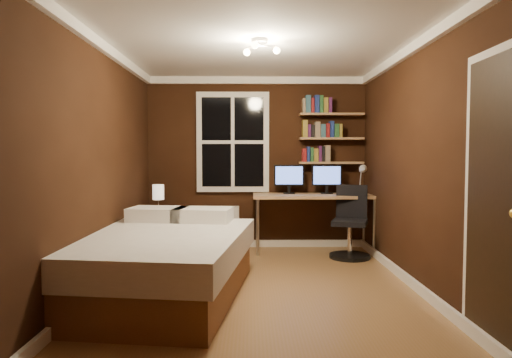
{
  "coord_description": "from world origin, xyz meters",
  "views": [
    {
      "loc": [
        -0.08,
        -4.64,
        1.36
      ],
      "look_at": [
        -0.03,
        0.45,
        1.09
      ],
      "focal_mm": 32.0,
      "sensor_mm": 36.0,
      "label": 1
    }
  ],
  "objects_px": {
    "desk_lamp": "(362,179)",
    "office_chair": "(350,230)",
    "monitor_right": "(327,179)",
    "bedside_lamp": "(158,201)",
    "monitor_left": "(289,179)",
    "desk": "(313,198)",
    "radiator": "(225,227)",
    "nightstand": "(159,237)",
    "bed": "(157,262)"
  },
  "relations": [
    {
      "from": "desk_lamp",
      "to": "office_chair",
      "type": "bearing_deg",
      "value": -129.58
    },
    {
      "from": "monitor_right",
      "to": "desk_lamp",
      "type": "xyz_separation_m",
      "value": [
        0.44,
        -0.24,
        0.01
      ]
    },
    {
      "from": "bedside_lamp",
      "to": "monitor_right",
      "type": "relative_size",
      "value": 1.01
    },
    {
      "from": "bedside_lamp",
      "to": "monitor_left",
      "type": "xyz_separation_m",
      "value": [
        1.78,
        0.41,
        0.27
      ]
    },
    {
      "from": "bedside_lamp",
      "to": "desk",
      "type": "distance_m",
      "value": 2.14
    },
    {
      "from": "radiator",
      "to": "monitor_left",
      "type": "distance_m",
      "value": 1.17
    },
    {
      "from": "radiator",
      "to": "monitor_left",
      "type": "height_order",
      "value": "monitor_left"
    },
    {
      "from": "radiator",
      "to": "desk_lamp",
      "type": "xyz_separation_m",
      "value": [
        1.9,
        -0.38,
        0.72
      ]
    },
    {
      "from": "radiator",
      "to": "office_chair",
      "type": "bearing_deg",
      "value": -20.46
    },
    {
      "from": "desk_lamp",
      "to": "office_chair",
      "type": "distance_m",
      "value": 0.74
    },
    {
      "from": "nightstand",
      "to": "desk",
      "type": "relative_size",
      "value": 0.31
    },
    {
      "from": "bedside_lamp",
      "to": "radiator",
      "type": "height_order",
      "value": "bedside_lamp"
    },
    {
      "from": "bedside_lamp",
      "to": "desk",
      "type": "relative_size",
      "value": 0.26
    },
    {
      "from": "monitor_right",
      "to": "office_chair",
      "type": "distance_m",
      "value": 0.85
    },
    {
      "from": "monitor_left",
      "to": "desk_lamp",
      "type": "distance_m",
      "value": 1.01
    },
    {
      "from": "desk",
      "to": "desk_lamp",
      "type": "distance_m",
      "value": 0.72
    },
    {
      "from": "radiator",
      "to": "desk",
      "type": "height_order",
      "value": "desk"
    },
    {
      "from": "nightstand",
      "to": "office_chair",
      "type": "bearing_deg",
      "value": 13.23
    },
    {
      "from": "bed",
      "to": "desk",
      "type": "height_order",
      "value": "desk"
    },
    {
      "from": "bed",
      "to": "bedside_lamp",
      "type": "relative_size",
      "value": 5.61
    },
    {
      "from": "desk",
      "to": "monitor_right",
      "type": "xyz_separation_m",
      "value": [
        0.2,
        0.09,
        0.27
      ]
    },
    {
      "from": "radiator",
      "to": "desk",
      "type": "bearing_deg",
      "value": -10.22
    },
    {
      "from": "radiator",
      "to": "desk",
      "type": "distance_m",
      "value": 1.36
    },
    {
      "from": "monitor_right",
      "to": "nightstand",
      "type": "bearing_deg",
      "value": -169.85
    },
    {
      "from": "monitor_left",
      "to": "radiator",
      "type": "bearing_deg",
      "value": 171.22
    },
    {
      "from": "desk",
      "to": "bed",
      "type": "bearing_deg",
      "value": -131.26
    },
    {
      "from": "nightstand",
      "to": "bedside_lamp",
      "type": "height_order",
      "value": "bedside_lamp"
    },
    {
      "from": "bed",
      "to": "monitor_right",
      "type": "relative_size",
      "value": 5.69
    },
    {
      "from": "desk",
      "to": "radiator",
      "type": "bearing_deg",
      "value": 169.78
    },
    {
      "from": "nightstand",
      "to": "office_chair",
      "type": "xyz_separation_m",
      "value": [
        2.55,
        -0.08,
        0.09
      ]
    },
    {
      "from": "radiator",
      "to": "monitor_right",
      "type": "bearing_deg",
      "value": -5.57
    },
    {
      "from": "bed",
      "to": "bedside_lamp",
      "type": "xyz_separation_m",
      "value": [
        -0.33,
        1.72,
        0.42
      ]
    },
    {
      "from": "bedside_lamp",
      "to": "monitor_left",
      "type": "bearing_deg",
      "value": 13.12
    },
    {
      "from": "bedside_lamp",
      "to": "radiator",
      "type": "relative_size",
      "value": 0.71
    },
    {
      "from": "desk",
      "to": "office_chair",
      "type": "relative_size",
      "value": 1.77
    },
    {
      "from": "radiator",
      "to": "monitor_right",
      "type": "xyz_separation_m",
      "value": [
        1.46,
        -0.14,
        0.71
      ]
    },
    {
      "from": "bed",
      "to": "monitor_left",
      "type": "bearing_deg",
      "value": 63.24
    },
    {
      "from": "monitor_left",
      "to": "desk_lamp",
      "type": "bearing_deg",
      "value": -13.8
    },
    {
      "from": "bed",
      "to": "nightstand",
      "type": "bearing_deg",
      "value": 108.28
    },
    {
      "from": "bed",
      "to": "nightstand",
      "type": "xyz_separation_m",
      "value": [
        -0.33,
        1.72,
        -0.06
      ]
    },
    {
      "from": "desk",
      "to": "office_chair",
      "type": "height_order",
      "value": "office_chair"
    },
    {
      "from": "nightstand",
      "to": "office_chair",
      "type": "height_order",
      "value": "office_chair"
    },
    {
      "from": "desk_lamp",
      "to": "monitor_left",
      "type": "bearing_deg",
      "value": 166.2
    },
    {
      "from": "monitor_right",
      "to": "bedside_lamp",
      "type": "bearing_deg",
      "value": -169.85
    },
    {
      "from": "bedside_lamp",
      "to": "desk",
      "type": "bearing_deg",
      "value": 8.84
    },
    {
      "from": "bed",
      "to": "monitor_right",
      "type": "xyz_separation_m",
      "value": [
        1.99,
        2.13,
        0.69
      ]
    },
    {
      "from": "monitor_left",
      "to": "desk_lamp",
      "type": "xyz_separation_m",
      "value": [
        0.98,
        -0.24,
        0.01
      ]
    },
    {
      "from": "monitor_left",
      "to": "office_chair",
      "type": "bearing_deg",
      "value": -32.36
    },
    {
      "from": "bed",
      "to": "desk_lamp",
      "type": "bearing_deg",
      "value": 45.36
    },
    {
      "from": "desk",
      "to": "monitor_right",
      "type": "bearing_deg",
      "value": 23.18
    }
  ]
}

